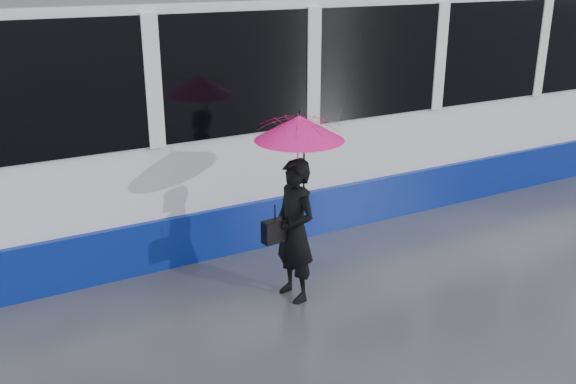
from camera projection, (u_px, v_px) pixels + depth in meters
ground at (244, 307)px, 6.73m from camera, size 90.00×90.00×0.00m
rails at (166, 225)px, 8.78m from camera, size 34.00×1.51×0.02m
woman at (295, 231)px, 6.68m from camera, size 0.43×0.60×1.54m
umbrella at (299, 145)px, 6.40m from camera, size 1.01×1.01×1.04m
handbag at (275, 231)px, 6.59m from camera, size 0.29×0.15×0.42m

